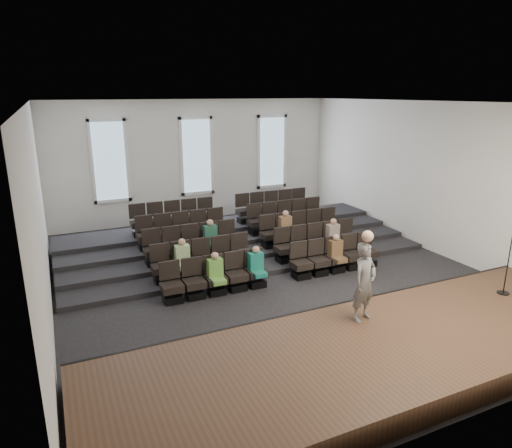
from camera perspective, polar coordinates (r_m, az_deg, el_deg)
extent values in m
plane|color=black|center=(13.77, 1.75, -6.35)|extent=(14.00, 14.00, 0.00)
cube|color=white|center=(12.72, 1.95, 14.99)|extent=(12.00, 14.00, 0.02)
cube|color=white|center=(19.45, -7.47, 7.85)|extent=(12.00, 0.04, 5.00)
cube|color=white|center=(7.68, 26.02, -6.73)|extent=(12.00, 0.04, 5.00)
cube|color=white|center=(11.72, -25.55, 0.88)|extent=(0.04, 14.00, 5.00)
cube|color=white|center=(16.55, 20.95, 5.47)|extent=(0.04, 14.00, 5.00)
cube|color=#492F1F|center=(9.84, 15.53, -15.16)|extent=(11.80, 3.60, 0.50)
cube|color=black|center=(11.06, 9.58, -11.08)|extent=(11.80, 0.06, 0.52)
cube|color=black|center=(15.72, -2.01, -3.14)|extent=(11.80, 4.80, 0.15)
cube|color=black|center=(16.15, -2.73, -2.33)|extent=(11.80, 3.75, 0.30)
cube|color=black|center=(16.60, -3.41, -1.56)|extent=(11.80, 2.70, 0.45)
cube|color=black|center=(17.04, -4.06, -0.83)|extent=(11.80, 1.65, 0.60)
cube|color=black|center=(12.23, -10.37, -9.14)|extent=(0.47, 0.43, 0.20)
cube|color=black|center=(12.10, -10.44, -7.81)|extent=(0.55, 0.50, 0.19)
cube|color=black|center=(12.13, -10.79, -5.66)|extent=(0.55, 0.08, 0.50)
cube|color=black|center=(12.36, -7.65, -8.71)|extent=(0.47, 0.43, 0.20)
cube|color=black|center=(12.24, -7.70, -7.39)|extent=(0.55, 0.50, 0.19)
cube|color=black|center=(12.27, -8.07, -5.27)|extent=(0.55, 0.08, 0.50)
cube|color=black|center=(12.53, -5.00, -8.27)|extent=(0.47, 0.43, 0.20)
cube|color=black|center=(12.41, -5.04, -6.96)|extent=(0.55, 0.50, 0.19)
cube|color=black|center=(12.44, -5.41, -4.88)|extent=(0.55, 0.08, 0.50)
cube|color=black|center=(12.72, -2.44, -7.82)|extent=(0.47, 0.43, 0.20)
cube|color=black|center=(12.60, -2.45, -6.54)|extent=(0.55, 0.50, 0.19)
cube|color=black|center=(12.63, -2.84, -4.48)|extent=(0.55, 0.08, 0.50)
cube|color=black|center=(12.94, 0.04, -7.38)|extent=(0.47, 0.43, 0.20)
cube|color=black|center=(12.82, 0.04, -6.11)|extent=(0.55, 0.50, 0.19)
cube|color=black|center=(12.85, -0.35, -4.10)|extent=(0.55, 0.08, 0.50)
cube|color=black|center=(13.56, 5.65, -6.32)|extent=(0.47, 0.43, 0.20)
cube|color=black|center=(13.45, 5.69, -5.10)|extent=(0.55, 0.50, 0.19)
cube|color=black|center=(13.48, 5.29, -3.19)|extent=(0.55, 0.08, 0.50)
cube|color=black|center=(13.86, 7.81, -5.90)|extent=(0.47, 0.43, 0.20)
cube|color=black|center=(13.74, 7.86, -4.70)|extent=(0.55, 0.50, 0.19)
cube|color=black|center=(13.77, 7.46, -2.83)|extent=(0.55, 0.08, 0.50)
cube|color=black|center=(14.17, 9.87, -5.49)|extent=(0.47, 0.43, 0.20)
cube|color=black|center=(14.06, 9.93, -4.31)|extent=(0.55, 0.50, 0.19)
cube|color=black|center=(14.09, 9.53, -2.48)|extent=(0.55, 0.08, 0.50)
cube|color=black|center=(14.50, 11.84, -5.08)|extent=(0.47, 0.43, 0.20)
cube|color=black|center=(14.39, 11.91, -3.93)|extent=(0.55, 0.50, 0.19)
cube|color=black|center=(14.42, 11.52, -2.15)|extent=(0.55, 0.08, 0.50)
cube|color=black|center=(14.85, 13.72, -4.70)|extent=(0.47, 0.43, 0.20)
cube|color=black|center=(14.74, 13.80, -3.57)|extent=(0.55, 0.50, 0.19)
cube|color=black|center=(14.77, 13.40, -1.83)|extent=(0.55, 0.08, 0.50)
cube|color=black|center=(13.10, -11.57, -6.71)|extent=(0.47, 0.43, 0.20)
cube|color=black|center=(12.99, -11.65, -5.45)|extent=(0.55, 0.50, 0.19)
cube|color=black|center=(13.04, -11.96, -3.46)|extent=(0.55, 0.08, 0.50)
cube|color=black|center=(13.23, -9.03, -6.34)|extent=(0.47, 0.43, 0.20)
cube|color=black|center=(13.12, -9.09, -5.09)|extent=(0.55, 0.50, 0.19)
cube|color=black|center=(13.17, -9.42, -3.12)|extent=(0.55, 0.08, 0.50)
cube|color=black|center=(13.39, -6.55, -5.97)|extent=(0.47, 0.43, 0.20)
cube|color=black|center=(13.27, -6.59, -4.73)|extent=(0.55, 0.50, 0.19)
cube|color=black|center=(13.32, -6.93, -2.78)|extent=(0.55, 0.08, 0.50)
cube|color=black|center=(13.57, -4.13, -5.59)|extent=(0.47, 0.43, 0.20)
cube|color=black|center=(13.46, -4.16, -4.37)|extent=(0.55, 0.50, 0.19)
cube|color=black|center=(13.51, -4.51, -2.45)|extent=(0.55, 0.08, 0.50)
cube|color=black|center=(13.77, -1.79, -5.22)|extent=(0.47, 0.43, 0.20)
cube|color=black|center=(13.66, -1.80, -4.01)|extent=(0.55, 0.50, 0.19)
cube|color=black|center=(13.71, -2.16, -2.12)|extent=(0.55, 0.08, 0.50)
cube|color=black|center=(14.36, 3.56, -4.33)|extent=(0.47, 0.43, 0.20)
cube|color=black|center=(14.25, 3.59, -3.16)|extent=(0.55, 0.50, 0.19)
cube|color=black|center=(14.30, 3.22, -1.36)|extent=(0.55, 0.08, 0.50)
cube|color=black|center=(14.64, 5.64, -3.97)|extent=(0.47, 0.43, 0.20)
cube|color=black|center=(14.53, 5.68, -2.83)|extent=(0.55, 0.50, 0.19)
cube|color=black|center=(14.58, 5.31, -1.06)|extent=(0.55, 0.08, 0.50)
cube|color=black|center=(14.93, 7.64, -3.63)|extent=(0.47, 0.43, 0.20)
cube|color=black|center=(14.83, 7.68, -2.50)|extent=(0.55, 0.50, 0.19)
cube|color=black|center=(14.87, 7.31, -0.77)|extent=(0.55, 0.08, 0.50)
cube|color=black|center=(15.25, 9.55, -3.29)|extent=(0.47, 0.43, 0.20)
cube|color=black|center=(15.15, 9.61, -2.18)|extent=(0.55, 0.50, 0.19)
cube|color=black|center=(15.19, 9.24, -0.49)|extent=(0.55, 0.08, 0.50)
cube|color=black|center=(15.58, 11.39, -2.96)|extent=(0.47, 0.43, 0.20)
cube|color=black|center=(15.48, 11.45, -1.88)|extent=(0.55, 0.50, 0.19)
cube|color=black|center=(15.52, 11.08, -0.22)|extent=(0.55, 0.08, 0.50)
cube|color=black|center=(14.00, -12.61, -4.59)|extent=(0.47, 0.42, 0.20)
cube|color=black|center=(13.90, -12.69, -3.40)|extent=(0.55, 0.50, 0.19)
cube|color=black|center=(13.97, -12.97, -1.54)|extent=(0.55, 0.08, 0.50)
cube|color=black|center=(14.13, -10.23, -4.27)|extent=(0.47, 0.42, 0.20)
cube|color=black|center=(14.02, -10.29, -3.08)|extent=(0.55, 0.50, 0.19)
cube|color=black|center=(14.09, -10.59, -1.25)|extent=(0.55, 0.08, 0.50)
cube|color=black|center=(14.27, -7.90, -3.94)|extent=(0.47, 0.42, 0.20)
cube|color=black|center=(14.17, -7.95, -2.77)|extent=(0.55, 0.50, 0.19)
cube|color=black|center=(14.24, -8.26, -0.95)|extent=(0.55, 0.08, 0.50)
cube|color=black|center=(14.44, -5.62, -3.62)|extent=(0.47, 0.42, 0.20)
cube|color=black|center=(14.34, -5.65, -2.46)|extent=(0.55, 0.50, 0.19)
cube|color=black|center=(14.41, -5.97, -0.67)|extent=(0.55, 0.08, 0.50)
cube|color=black|center=(14.63, -3.40, -3.30)|extent=(0.47, 0.42, 0.20)
cube|color=black|center=(14.53, -3.42, -2.15)|extent=(0.55, 0.50, 0.19)
cube|color=black|center=(14.60, -3.74, -0.38)|extent=(0.55, 0.08, 0.50)
cube|color=black|center=(15.19, 1.71, -2.54)|extent=(0.47, 0.42, 0.20)
cube|color=black|center=(15.09, 1.72, -1.43)|extent=(0.55, 0.50, 0.19)
cube|color=black|center=(15.15, 1.38, 0.27)|extent=(0.55, 0.08, 0.50)
cube|color=black|center=(15.45, 3.71, -2.24)|extent=(0.47, 0.42, 0.20)
cube|color=black|center=(15.35, 3.73, -1.14)|extent=(0.55, 0.50, 0.19)
cube|color=black|center=(15.41, 3.39, 0.52)|extent=(0.55, 0.08, 0.50)
cube|color=black|center=(15.73, 5.63, -1.95)|extent=(0.47, 0.42, 0.20)
cube|color=black|center=(15.64, 5.66, -0.87)|extent=(0.55, 0.50, 0.19)
cube|color=black|center=(15.70, 5.32, 0.77)|extent=(0.55, 0.08, 0.50)
cube|color=black|center=(16.03, 7.49, -1.66)|extent=(0.47, 0.42, 0.20)
cube|color=black|center=(15.94, 7.53, -0.60)|extent=(0.55, 0.50, 0.19)
cube|color=black|center=(16.00, 7.19, 1.00)|extent=(0.55, 0.08, 0.50)
cube|color=black|center=(16.34, 9.28, -1.39)|extent=(0.47, 0.42, 0.20)
cube|color=black|center=(16.25, 9.33, -0.34)|extent=(0.55, 0.50, 0.19)
cube|color=black|center=(16.31, 8.98, 1.23)|extent=(0.55, 0.08, 0.50)
cube|color=black|center=(14.93, -13.52, -2.73)|extent=(0.47, 0.42, 0.20)
cube|color=black|center=(14.83, -13.59, -1.60)|extent=(0.55, 0.50, 0.19)
cube|color=black|center=(14.92, -13.86, 0.13)|extent=(0.55, 0.08, 0.50)
cube|color=black|center=(15.04, -11.28, -2.44)|extent=(0.47, 0.42, 0.20)
cube|color=black|center=(14.95, -11.34, -1.32)|extent=(0.55, 0.50, 0.19)
cube|color=black|center=(15.03, -11.62, 0.39)|extent=(0.55, 0.08, 0.50)
cube|color=black|center=(15.18, -9.08, -2.16)|extent=(0.47, 0.42, 0.20)
cube|color=black|center=(15.09, -9.13, -1.04)|extent=(0.55, 0.50, 0.19)
cube|color=black|center=(15.17, -9.42, 0.65)|extent=(0.55, 0.08, 0.50)
cube|color=black|center=(15.34, -6.93, -1.88)|extent=(0.47, 0.42, 0.20)
cube|color=black|center=(15.25, -6.97, -0.77)|extent=(0.55, 0.50, 0.19)
cube|color=black|center=(15.33, -7.26, 0.91)|extent=(0.55, 0.08, 0.50)
cube|color=black|center=(15.52, -4.82, -1.60)|extent=(0.47, 0.42, 0.20)
cube|color=black|center=(15.43, -4.85, -0.50)|extent=(0.55, 0.50, 0.19)
cube|color=black|center=(15.51, -5.15, 1.15)|extent=(0.55, 0.08, 0.50)
cube|color=black|center=(16.04, 0.05, -0.94)|extent=(0.47, 0.42, 0.20)
cube|color=black|center=(15.95, 0.05, 0.12)|extent=(0.55, 0.50, 0.19)
cube|color=black|center=(16.03, -0.26, 1.72)|extent=(0.55, 0.08, 0.50)
cube|color=black|center=(16.29, 1.97, -0.68)|extent=(0.47, 0.42, 0.20)
cube|color=black|center=(16.20, 1.98, 0.37)|extent=(0.55, 0.50, 0.19)
cube|color=black|center=(16.28, 1.67, 1.94)|extent=(0.55, 0.08, 0.50)
cube|color=black|center=(16.56, 3.83, -0.43)|extent=(0.47, 0.42, 0.20)
cube|color=black|center=(16.47, 3.85, 0.60)|extent=(0.55, 0.50, 0.19)
cube|color=black|center=(16.55, 3.53, 2.15)|extent=(0.55, 0.08, 0.50)
cube|color=black|center=(16.84, 5.63, -0.19)|extent=(0.47, 0.42, 0.20)
cube|color=black|center=(16.76, 5.66, 0.83)|extent=(0.55, 0.50, 0.19)
cube|color=black|center=(16.83, 5.34, 2.35)|extent=(0.55, 0.08, 0.50)
cube|color=black|center=(17.14, 7.36, 0.05)|extent=(0.47, 0.42, 0.20)
cube|color=black|center=(17.06, 7.40, 1.05)|extent=(0.55, 0.50, 0.19)
cube|color=black|center=(17.13, 7.08, 2.54)|extent=(0.55, 0.08, 0.50)
cube|color=black|center=(15.87, -14.31, -1.09)|extent=(0.47, 0.42, 0.20)
cube|color=black|center=(15.78, -14.39, -0.01)|extent=(0.55, 0.50, 0.19)
cube|color=black|center=(15.88, -14.64, 1.60)|extent=(0.55, 0.08, 0.50)
cube|color=black|center=(15.98, -12.20, -0.83)|extent=(0.47, 0.42, 0.20)
cube|color=black|center=(15.89, -12.27, 0.24)|extent=(0.55, 0.50, 0.19)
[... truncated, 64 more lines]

